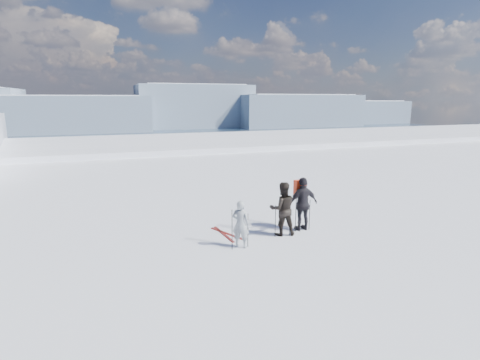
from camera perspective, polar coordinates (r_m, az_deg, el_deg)
The scene contains 8 objects.
lake_basin at distance 41.41m, azimuth -9.20°, elevation -3.64°, with size 820.00×820.00×71.62m.
far_mountain_range at distance 465.63m, azimuth -15.31°, elevation 10.32°, with size 770.00×110.00×53.00m.
skier_grey at distance 12.06m, azimuth 0.09°, elevation -6.72°, with size 0.57×0.37×1.56m, color #92999F.
skier_dark at distance 13.17m, azimuth 6.48°, elevation -4.37°, with size 0.93×0.72×1.91m, color black.
skier_pack at distance 13.75m, azimuth 9.58°, elevation -3.63°, with size 1.15×0.48×1.97m, color black.
backpack at distance 13.67m, azimuth 9.23°, elevation 1.85°, with size 0.42×0.24×0.62m, color #F23A16.
ski_poles at distance 12.95m, azimuth 5.57°, elevation -6.17°, with size 3.28×0.85×1.36m.
skis_loose at distance 13.42m, azimuth -2.21°, elevation -8.20°, with size 0.82×1.70×0.03m.
Camera 1 is at (-6.94, -9.26, 4.69)m, focal length 28.00 mm.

